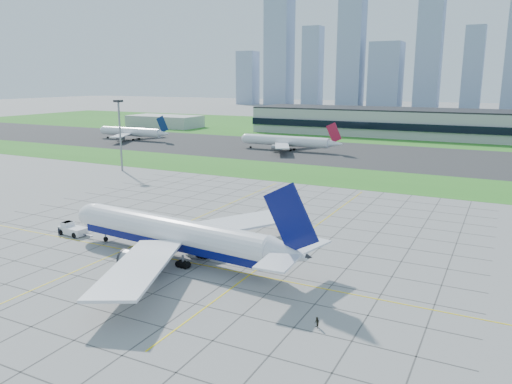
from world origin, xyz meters
TOP-DOWN VIEW (x-y plane):
  - ground at (0.00, 0.00)m, footprint 1400.00×1400.00m
  - grass_median at (0.00, 90.00)m, footprint 700.00×35.00m
  - asphalt_taxiway at (0.00, 145.00)m, footprint 700.00×75.00m
  - grass_far at (0.00, 255.00)m, footprint 700.00×145.00m
  - apron_markings at (0.43, 11.09)m, footprint 120.00×130.00m
  - terminal at (40.00, 229.87)m, footprint 260.00×43.00m
  - service_block at (-160.00, 210.00)m, footprint 50.00×25.00m
  - light_mast at (-70.00, 65.00)m, footprint 2.50×2.50m
  - city_skyline at (-8.71, 520.00)m, footprint 523.00×32.40m
  - airliner at (1.91, -1.35)m, footprint 54.78×55.30m
  - pushback_tug at (-26.90, 0.63)m, footprint 9.52×3.78m
  - crew_near at (-28.97, -1.05)m, footprint 0.54×0.71m
  - crew_far at (34.77, -14.69)m, footprint 0.95×0.95m
  - distant_jet_0 at (-129.93, 140.57)m, footprint 44.69×42.66m
  - distant_jet_1 at (-37.16, 140.88)m, footprint 48.01×42.66m

SIDE VIEW (x-z plane):
  - ground at x=0.00m, z-range 0.00..0.00m
  - apron_markings at x=0.43m, z-range 0.00..0.03m
  - grass_median at x=0.00m, z-range 0.00..0.04m
  - grass_far at x=0.00m, z-range 0.00..0.04m
  - asphalt_taxiway at x=0.00m, z-range 0.01..0.05m
  - crew_far at x=34.77m, z-range 0.00..1.55m
  - crew_near at x=-28.97m, z-range 0.00..1.76m
  - pushback_tug at x=-26.90m, z-range -0.15..2.48m
  - service_block at x=-160.00m, z-range 0.00..8.00m
  - distant_jet_0 at x=-129.93m, z-range -2.55..11.53m
  - distant_jet_1 at x=-37.16m, z-range -2.55..11.53m
  - airliner at x=1.91m, z-range -3.91..13.34m
  - terminal at x=40.00m, z-range -0.01..15.79m
  - light_mast at x=-70.00m, z-range 3.38..28.98m
  - city_skyline at x=-8.71m, z-range -20.91..139.09m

